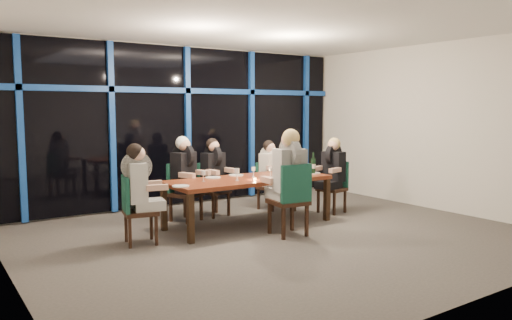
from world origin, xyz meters
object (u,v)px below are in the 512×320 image
at_px(chair_end_left, 134,206).
at_px(diner_far_right, 271,164).
at_px(chair_far_mid, 212,186).
at_px(chair_near_mid, 292,196).
at_px(chair_far_right, 267,183).
at_px(diner_far_mid, 214,165).
at_px(diner_far_left, 185,166).
at_px(chair_end_right, 334,184).
at_px(diner_end_left, 139,179).
at_px(diner_end_right, 332,164).
at_px(diner_near_mid, 288,167).
at_px(wine_bottle, 313,166).
at_px(water_pitcher, 296,170).
at_px(dining_table, 249,182).
at_px(chair_far_left, 182,189).

xyz_separation_m(chair_end_left, diner_far_right, (2.91, 0.87, 0.30)).
distance_m(chair_far_mid, chair_near_mid, 1.92).
height_order(chair_far_right, diner_far_mid, diner_far_mid).
relative_size(diner_far_left, diner_far_right, 1.10).
bearing_deg(chair_far_mid, chair_near_mid, -91.91).
height_order(chair_far_mid, chair_end_right, chair_far_mid).
bearing_deg(diner_end_left, diner_far_left, -39.87).
relative_size(chair_far_right, diner_far_mid, 0.97).
distance_m(chair_end_left, diner_end_right, 3.63).
distance_m(diner_far_left, diner_far_mid, 0.59).
distance_m(diner_near_mid, wine_bottle, 1.20).
distance_m(chair_far_mid, diner_end_right, 2.14).
bearing_deg(diner_far_right, chair_far_right, 90.00).
relative_size(chair_end_left, chair_near_mid, 0.89).
bearing_deg(chair_end_left, chair_end_right, -77.93).
relative_size(chair_end_left, diner_far_left, 1.02).
bearing_deg(diner_far_mid, chair_far_mid, 90.00).
distance_m(diner_end_right, wine_bottle, 0.61).
height_order(chair_far_mid, wine_bottle, wine_bottle).
bearing_deg(chair_near_mid, wine_bottle, -138.76).
bearing_deg(diner_far_mid, diner_end_left, -159.21).
bearing_deg(diner_far_mid, diner_far_right, -13.53).
bearing_deg(wine_bottle, diner_far_left, 150.49).
distance_m(chair_far_right, chair_near_mid, 2.01).
relative_size(diner_far_right, water_pitcher, 4.65).
height_order(diner_far_right, water_pitcher, diner_far_right).
bearing_deg(chair_near_mid, diner_far_left, -59.14).
bearing_deg(dining_table, diner_end_left, -177.88).
height_order(chair_end_left, chair_near_mid, chair_near_mid).
distance_m(chair_far_left, chair_far_mid, 0.61).
distance_m(diner_near_mid, water_pitcher, 0.99).
relative_size(diner_end_left, diner_near_mid, 0.89).
bearing_deg(chair_far_mid, diner_far_left, -173.90).
distance_m(dining_table, diner_end_left, 1.82).
relative_size(diner_far_right, diner_near_mid, 0.81).
distance_m(chair_far_right, diner_near_mid, 2.00).
bearing_deg(dining_table, chair_end_right, -0.55).
distance_m(chair_end_right, water_pitcher, 1.04).
relative_size(chair_near_mid, diner_far_mid, 1.19).
xyz_separation_m(diner_near_mid, wine_bottle, (1.01, 0.63, -0.11)).
bearing_deg(chair_far_left, diner_end_left, -161.28).
distance_m(diner_far_right, wine_bottle, 1.03).
relative_size(dining_table, wine_bottle, 7.24).
distance_m(chair_far_mid, wine_bottle, 1.77).
xyz_separation_m(dining_table, diner_far_right, (1.02, 0.82, 0.14)).
distance_m(chair_end_left, diner_far_mid, 2.06).
distance_m(chair_far_left, chair_near_mid, 2.01).
distance_m(dining_table, water_pitcher, 0.86).
bearing_deg(diner_near_mid, dining_table, -74.74).
xyz_separation_m(chair_near_mid, diner_far_mid, (-0.22, 1.83, 0.28)).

